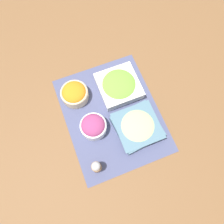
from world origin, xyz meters
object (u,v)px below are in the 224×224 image
(cucumber_bowl, at_px, (137,127))
(carrot_bowl, at_px, (74,93))
(lettuce_bowl, at_px, (119,86))
(onion_bowl, at_px, (93,126))
(pepper_shaker, at_px, (96,167))

(cucumber_bowl, bearing_deg, carrot_bowl, 40.16)
(lettuce_bowl, xyz_separation_m, carrot_bowl, (0.03, 0.20, 0.01))
(onion_bowl, bearing_deg, pepper_shaker, 164.49)
(lettuce_bowl, bearing_deg, cucumber_bowl, -179.26)
(cucumber_bowl, xyz_separation_m, carrot_bowl, (0.24, 0.20, 0.01))
(cucumber_bowl, distance_m, pepper_shaker, 0.24)
(lettuce_bowl, height_order, onion_bowl, onion_bowl)
(cucumber_bowl, xyz_separation_m, lettuce_bowl, (0.21, 0.00, 0.01))
(onion_bowl, xyz_separation_m, carrot_bowl, (0.17, 0.03, -0.00))
(cucumber_bowl, xyz_separation_m, pepper_shaker, (-0.10, 0.22, 0.02))
(lettuce_bowl, height_order, carrot_bowl, carrot_bowl)
(onion_bowl, bearing_deg, cucumber_bowl, -110.65)
(cucumber_bowl, bearing_deg, pepper_shaker, 113.67)
(pepper_shaker, bearing_deg, lettuce_bowl, -35.71)
(onion_bowl, distance_m, carrot_bowl, 0.18)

